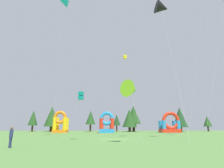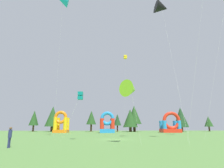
{
  "view_description": "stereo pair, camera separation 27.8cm",
  "coord_description": "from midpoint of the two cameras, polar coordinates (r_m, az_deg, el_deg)",
  "views": [
    {
      "loc": [
        -1.98,
        -28.73,
        1.89
      ],
      "look_at": [
        0.0,
        7.68,
        10.27
      ],
      "focal_mm": 29.71,
      "sensor_mm": 36.0,
      "label": 1
    },
    {
      "loc": [
        -1.71,
        -28.75,
        1.89
      ],
      "look_at": [
        0.0,
        7.68,
        10.27
      ],
      "focal_mm": 29.71,
      "sensor_mm": 36.0,
      "label": 2
    }
  ],
  "objects": [
    {
      "name": "kite_teal_box",
      "position": [
        26.96,
        -9.42,
        -3.58
      ],
      "size": [
        2.82,
        0.71,
        6.75
      ],
      "color": "#0C7F7A",
      "rests_on": "ground_plane"
    },
    {
      "name": "kite_black_delta",
      "position": [
        33.24,
        15.27,
        21.75
      ],
      "size": [
        2.44,
        6.22,
        21.81
      ],
      "color": "black",
      "rests_on": "ground_plane"
    },
    {
      "name": "person_midfield",
      "position": [
        19.83,
        -28.54,
        -13.7
      ],
      "size": [
        0.36,
        0.36,
        1.85
      ],
      "rotation": [
        0.0,
        0.0,
        1.41
      ],
      "color": "navy",
      "rests_on": "ground_plane"
    },
    {
      "name": "tree_row_5",
      "position": [
        70.11,
        5.74,
        -10.43
      ],
      "size": [
        5.48,
        5.48,
        8.21
      ],
      "color": "#4C331E",
      "rests_on": "ground_plane"
    },
    {
      "name": "kite_yellow_box",
      "position": [
        52.96,
        4.26,
        8.23
      ],
      "size": [
        0.9,
        4.19,
        21.48
      ],
      "color": "yellow",
      "rests_on": "ground_plane"
    },
    {
      "name": "tree_row_8",
      "position": [
        84.32,
        27.64,
        -10.16
      ],
      "size": [
        3.3,
        3.3,
        5.93
      ],
      "color": "#4C331E",
      "rests_on": "ground_plane"
    },
    {
      "name": "tree_row_1",
      "position": [
        77.94,
        -22.75,
        -9.63
      ],
      "size": [
        3.56,
        3.56,
        7.94
      ],
      "color": "#4C331E",
      "rests_on": "ground_plane"
    },
    {
      "name": "tree_row_2",
      "position": [
        74.97,
        -17.71,
        -9.49
      ],
      "size": [
        5.44,
        5.44,
        9.4
      ],
      "color": "#4C331E",
      "rests_on": "ground_plane"
    },
    {
      "name": "ground_plane",
      "position": [
        28.86,
        1.03,
        -16.69
      ],
      "size": [
        120.0,
        120.0,
        0.0
      ],
      "primitive_type": "plane",
      "color": "#5B8C42"
    },
    {
      "name": "kite_cyan_delta",
      "position": [
        41.23,
        -14.71,
        23.75
      ],
      "size": [
        3.02,
        5.79,
        27.6
      ],
      "color": "#19B7CC",
      "rests_on": "ground_plane"
    },
    {
      "name": "tree_row_4",
      "position": [
        69.41,
        1.78,
        -10.98
      ],
      "size": [
        2.78,
        2.78,
        6.37
      ],
      "color": "#4C331E",
      "rests_on": "ground_plane"
    },
    {
      "name": "inflatable_yellow_castle",
      "position": [
        58.44,
        -1.35,
        -12.52
      ],
      "size": [
        4.45,
        4.77,
        6.38
      ],
      "color": "#268CD8",
      "rests_on": "ground_plane"
    },
    {
      "name": "inflatable_orange_dome",
      "position": [
        60.91,
        -15.25,
        -11.9
      ],
      "size": [
        4.21,
        4.69,
        6.62
      ],
      "color": "orange",
      "rests_on": "ground_plane"
    },
    {
      "name": "kite_lime_delta",
      "position": [
        22.41,
        6.14,
        -1.63
      ],
      "size": [
        2.8,
        2.8,
        7.3
      ],
      "color": "#8CD826",
      "rests_on": "ground_plane"
    },
    {
      "name": "inflatable_blue_arch",
      "position": [
        63.03,
        17.74,
        -12.04
      ],
      "size": [
        5.86,
        4.61,
        6.5
      ],
      "color": "red",
      "rests_on": "ground_plane"
    },
    {
      "name": "tree_row_6",
      "position": [
        71.53,
        6.95,
        -9.41
      ],
      "size": [
        5.34,
        5.34,
        9.69
      ],
      "color": "#4C331E",
      "rests_on": "ground_plane"
    },
    {
      "name": "tree_row_3",
      "position": [
        72.32,
        -6.27,
        -10.27
      ],
      "size": [
        3.73,
        3.73,
        7.8
      ],
      "color": "#4C331E",
      "rests_on": "ground_plane"
    },
    {
      "name": "tree_row_7",
      "position": [
        76.51,
        20.49,
        -9.56
      ],
      "size": [
        5.47,
        5.47,
        9.12
      ],
      "color": "#4C331E",
      "rests_on": "ground_plane"
    }
  ]
}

